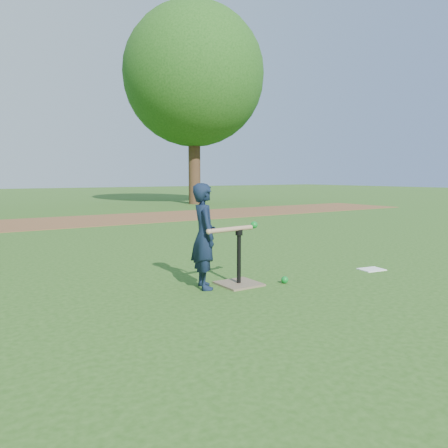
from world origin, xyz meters
TOP-DOWN VIEW (x-y plane):
  - ground at (0.00, 0.00)m, footprint 80.00×80.00m
  - dirt_strip at (0.00, 7.50)m, footprint 24.00×3.00m
  - child at (-0.28, -0.23)m, footprint 0.37×0.47m
  - wiffle_ball_ground at (0.58, -0.55)m, footprint 0.08×0.08m
  - clipboard at (1.98, -0.63)m, footprint 0.33×0.28m
  - batting_tee at (0.11, -0.32)m, footprint 0.43×0.43m
  - swing_action at (0.03, -0.34)m, footprint 0.71×0.15m
  - tree_right at (6.50, 12.00)m, footprint 5.80×5.80m

SIDE VIEW (x-z plane):
  - ground at x=0.00m, z-range 0.00..0.00m
  - dirt_strip at x=0.00m, z-range 0.00..0.01m
  - clipboard at x=1.98m, z-range 0.00..0.01m
  - wiffle_ball_ground at x=0.58m, z-range 0.00..0.08m
  - batting_tee at x=0.11m, z-range -0.20..0.42m
  - child at x=-0.28m, z-range 0.00..1.13m
  - swing_action at x=0.03m, z-range 0.59..0.68m
  - tree_right at x=6.50m, z-range 1.19..9.39m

